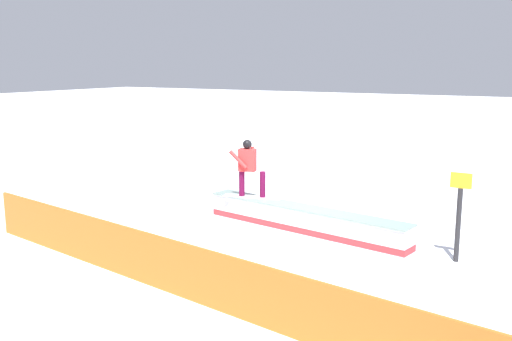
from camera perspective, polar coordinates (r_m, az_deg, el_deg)
ground_plane at (r=13.20m, az=4.76°, el=-6.31°), size 120.00×120.00×0.00m
grind_box at (r=13.12m, az=4.78°, el=-5.10°), size 5.19×1.43×0.64m
snowboarder at (r=13.79m, az=-0.74°, el=0.44°), size 1.47×0.65×1.40m
safety_fence at (r=9.53m, az=-6.42°, el=-10.12°), size 11.98×2.09×0.95m
trail_marker at (r=11.81m, az=19.54°, el=-4.13°), size 0.40×0.10×1.77m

